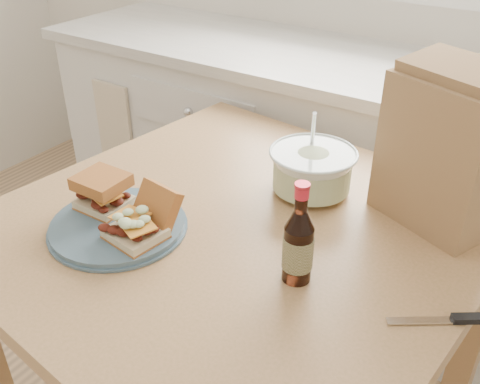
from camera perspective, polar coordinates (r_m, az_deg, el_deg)
The scene contains 9 objects.
cabinet_run at distance 2.08m, azimuth 11.21°, elevation 1.13°, with size 2.50×0.64×0.94m.
dining_table at distance 1.25m, azimuth -0.26°, elevation -7.81°, with size 1.10×1.10×0.83m.
plate at distance 1.18m, azimuth -12.88°, elevation -3.51°, with size 0.29×0.29×0.02m, color #476173.
sandwich_left at distance 1.21m, azimuth -14.42°, elevation 0.07°, with size 0.11×0.10×0.08m.
sandwich_right at distance 1.11m, azimuth -10.38°, elevation -2.98°, with size 0.12×0.16×0.09m.
coleslaw_bowl at distance 1.27m, azimuth 7.68°, elevation 2.14°, with size 0.21×0.21×0.21m.
beer_bottle at distance 0.98m, azimuth 6.23°, elevation -5.62°, with size 0.06×0.06×0.21m.
knife at distance 1.01m, azimuth 22.41°, elevation -12.42°, with size 0.16×0.12×0.01m.
paper_bag at distance 1.19m, azimuth 21.09°, elevation 3.87°, with size 0.24×0.16×0.32m, color #A0744D.
Camera 1 is at (0.65, 0.01, 1.50)m, focal length 40.00 mm.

